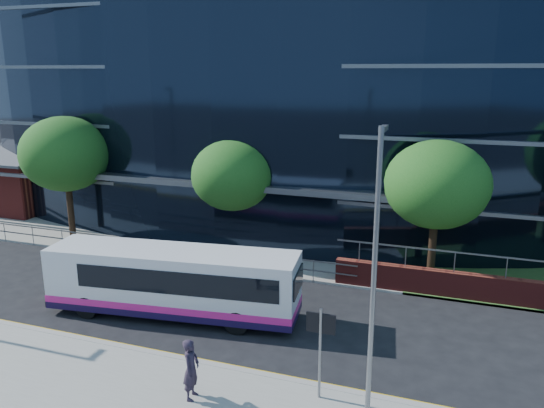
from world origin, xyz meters
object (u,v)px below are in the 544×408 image
at_px(street_sign, 321,335).
at_px(streetlight_east, 374,273).
at_px(city_bus, 175,281).
at_px(brick_pavilion, 9,179).
at_px(tree_far_c, 437,185).
at_px(tree_far_a, 65,154).
at_px(pedestrian, 191,369).
at_px(tree_far_b, 233,175).

bearing_deg(street_sign, streetlight_east, -21.36).
bearing_deg(streetlight_east, city_bus, 152.99).
relative_size(brick_pavilion, street_sign, 3.07).
height_order(brick_pavilion, street_sign, brick_pavilion).
bearing_deg(streetlight_east, tree_far_c, 84.89).
bearing_deg(city_bus, tree_far_c, 29.81).
distance_m(street_sign, city_bus, 7.70).
bearing_deg(tree_far_c, tree_far_a, 180.00).
bearing_deg(tree_far_a, street_sign, -31.17).
relative_size(street_sign, pedestrian, 1.51).
bearing_deg(tree_far_a, tree_far_c, 0.00).
height_order(street_sign, pedestrian, street_sign).
bearing_deg(streetlight_east, tree_far_b, 127.63).
relative_size(tree_far_c, pedestrian, 3.52).
bearing_deg(tree_far_b, tree_far_c, -2.86).
bearing_deg(pedestrian, tree_far_b, 11.50).
relative_size(brick_pavilion, pedestrian, 4.65).
xyz_separation_m(tree_far_c, city_bus, (-9.26, -6.96, -3.11)).
height_order(tree_far_b, pedestrian, tree_far_b).
relative_size(tree_far_a, tree_far_c, 1.07).
bearing_deg(streetlight_east, brick_pavilion, 150.76).
bearing_deg(street_sign, tree_far_b, 124.08).
xyz_separation_m(brick_pavilion, streetlight_east, (28.00, -15.67, 2.50)).
distance_m(tree_far_b, tree_far_c, 10.02).
height_order(brick_pavilion, tree_far_b, tree_far_b).
height_order(tree_far_c, pedestrian, tree_far_c).
height_order(street_sign, tree_far_a, tree_far_a).
distance_m(tree_far_c, city_bus, 12.00).
bearing_deg(brick_pavilion, tree_far_b, -11.88).
bearing_deg(brick_pavilion, street_sign, -29.65).
xyz_separation_m(street_sign, tree_far_a, (-17.50, 10.59, 2.71)).
relative_size(tree_far_a, streetlight_east, 0.87).
distance_m(tree_far_b, city_bus, 8.00).
xyz_separation_m(tree_far_a, tree_far_c, (20.00, 0.00, -0.33)).
bearing_deg(pedestrian, street_sign, -76.56).
distance_m(brick_pavilion, tree_far_c, 29.46).
bearing_deg(pedestrian, city_bus, 27.33).
xyz_separation_m(brick_pavilion, tree_far_a, (9.00, -4.50, 2.92)).
bearing_deg(tree_far_a, streetlight_east, -30.46).
xyz_separation_m(tree_far_a, pedestrian, (14.02, -11.85, -3.79)).
distance_m(street_sign, tree_far_a, 20.63).
bearing_deg(tree_far_c, streetlight_east, -95.11).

